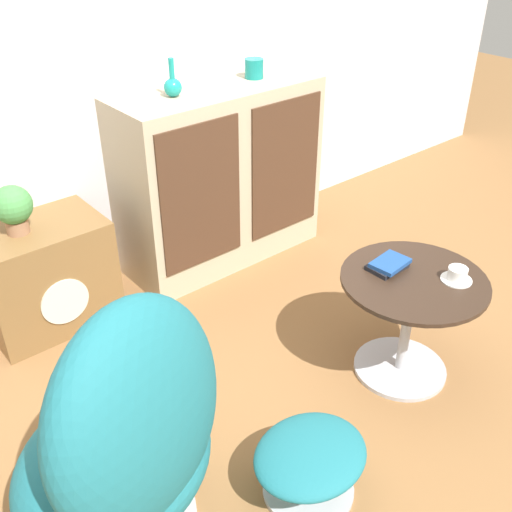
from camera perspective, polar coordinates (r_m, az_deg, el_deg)
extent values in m
plane|color=olive|center=(2.58, 7.88, -14.62)|extent=(12.00, 12.00, 0.00)
cube|color=silver|center=(3.09, -13.38, 20.69)|extent=(6.40, 0.06, 2.60)
cube|color=tan|center=(3.33, -3.50, 7.61)|extent=(1.13, 0.45, 0.99)
cube|color=#472D1E|center=(2.99, -5.23, 5.65)|extent=(0.47, 0.01, 0.75)
cube|color=#472D1E|center=(3.31, 2.83, 8.43)|extent=(0.47, 0.01, 0.75)
cube|color=brown|center=(3.04, -19.41, -1.76)|extent=(0.59, 0.39, 0.53)
cylinder|color=beige|center=(2.91, -17.72, -4.17)|extent=(0.23, 0.01, 0.23)
cylinder|color=#B7B7BC|center=(2.22, -12.50, -22.12)|extent=(0.06, 0.06, 0.13)
ellipsoid|color=#1E6B75|center=(2.04, -13.26, -18.36)|extent=(0.86, 0.80, 0.32)
ellipsoid|color=#1E6B75|center=(1.79, -11.06, -14.39)|extent=(0.80, 0.66, 0.73)
cylinder|color=#B7B7BC|center=(2.32, 4.98, -21.17)|extent=(0.33, 0.33, 0.02)
cylinder|color=#B7B7BC|center=(2.26, 5.07, -20.08)|extent=(0.04, 0.04, 0.12)
ellipsoid|color=#1E6B75|center=(2.18, 5.21, -18.35)|extent=(0.42, 0.36, 0.09)
cylinder|color=#B7B7BC|center=(2.81, 13.51, -10.31)|extent=(0.41, 0.41, 0.02)
cylinder|color=#B7B7BC|center=(2.66, 14.14, -6.49)|extent=(0.04, 0.04, 0.46)
cylinder|color=#332319|center=(2.53, 14.84, -2.25)|extent=(0.60, 0.60, 0.02)
ellipsoid|color=teal|center=(3.01, -7.92, 15.61)|extent=(0.09, 0.09, 0.09)
cylinder|color=teal|center=(2.99, -8.05, 17.25)|extent=(0.03, 0.03, 0.10)
cylinder|color=#147A75|center=(3.29, -0.18, 17.43)|extent=(0.10, 0.10, 0.10)
cylinder|color=#996B4C|center=(2.88, -21.76, 2.66)|extent=(0.10, 0.10, 0.07)
sphere|color=#478E47|center=(2.83, -22.18, 4.53)|extent=(0.17, 0.17, 0.17)
cylinder|color=white|center=(2.56, 18.53, -2.15)|extent=(0.13, 0.13, 0.01)
cylinder|color=white|center=(2.54, 18.63, -1.66)|extent=(0.08, 0.08, 0.06)
cube|color=black|center=(2.55, 12.36, -0.97)|extent=(0.16, 0.11, 0.02)
cube|color=#1E478C|center=(2.54, 12.65, -0.65)|extent=(0.17, 0.13, 0.02)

